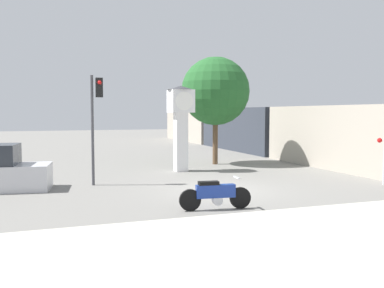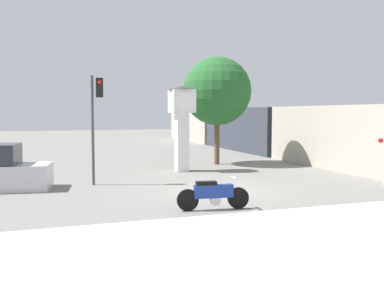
% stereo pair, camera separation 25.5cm
% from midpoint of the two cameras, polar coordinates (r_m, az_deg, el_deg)
% --- Properties ---
extents(ground_plane, '(120.00, 120.00, 0.00)m').
position_cam_midpoint_polar(ground_plane, '(16.83, 4.07, -6.14)').
color(ground_plane, slate).
extents(sidewalk_strip, '(36.00, 6.00, 0.10)m').
position_cam_midpoint_polar(sidewalk_strip, '(10.79, 19.04, -12.00)').
color(sidewalk_strip, '#BCB7A8').
rests_on(sidewalk_strip, ground_plane).
extents(motorcycle, '(2.30, 0.52, 1.01)m').
position_cam_midpoint_polar(motorcycle, '(13.38, 3.38, -6.71)').
color(motorcycle, black).
rests_on(motorcycle, ground_plane).
extents(clock_tower, '(1.40, 1.40, 4.39)m').
position_cam_midpoint_polar(clock_tower, '(21.95, -1.03, 3.96)').
color(clock_tower, white).
rests_on(clock_tower, ground_plane).
extents(freight_train, '(2.80, 35.91, 3.40)m').
position_cam_midpoint_polar(freight_train, '(34.92, 7.70, 2.00)').
color(freight_train, '#ADA393').
rests_on(freight_train, ground_plane).
extents(traffic_light, '(0.50, 0.35, 4.55)m').
position_cam_midpoint_polar(traffic_light, '(18.17, -12.31, 4.41)').
color(traffic_light, '#47474C').
rests_on(traffic_light, ground_plane).
extents(street_tree, '(3.96, 3.96, 6.25)m').
position_cam_midpoint_polar(street_tree, '(25.01, 3.66, 7.03)').
color(street_tree, brown).
rests_on(street_tree, ground_plane).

